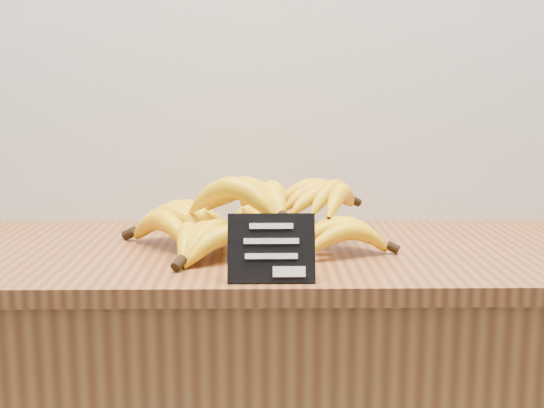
% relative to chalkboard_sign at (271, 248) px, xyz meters
% --- Properties ---
extents(counter_top, '(1.48, 0.54, 0.03)m').
position_rel_chalkboard_sign_xyz_m(counter_top, '(0.00, 0.23, -0.07)').
color(counter_top, brown).
rests_on(counter_top, counter).
extents(chalkboard_sign, '(0.13, 0.04, 0.10)m').
position_rel_chalkboard_sign_xyz_m(chalkboard_sign, '(0.00, 0.00, 0.00)').
color(chalkboard_sign, black).
rests_on(chalkboard_sign, counter_top).
extents(banana_pile, '(0.51, 0.37, 0.13)m').
position_rel_chalkboard_sign_xyz_m(banana_pile, '(-0.04, 0.23, 0.00)').
color(banana_pile, yellow).
rests_on(banana_pile, counter_top).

